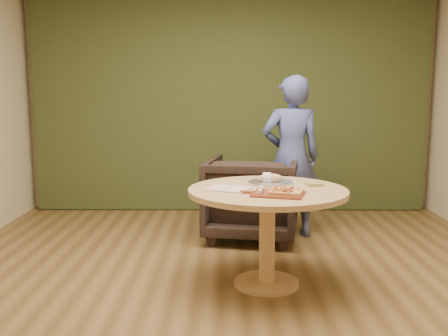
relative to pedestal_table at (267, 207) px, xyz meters
The scene contains 12 objects.
room_shell 0.92m from the pedestal_table, 124.09° to the right, with size 5.04×6.04×2.84m.
curtain 2.65m from the pedestal_table, 95.92° to the left, with size 4.80×0.14×2.78m, color #303B1B.
pedestal_table is the anchor object (origin of this frame).
pizza_paddle 0.28m from the pedestal_table, 78.88° to the right, with size 0.47×0.36×0.01m.
flatbread_pizza 0.31m from the pedestal_table, 66.10° to the right, with size 0.27×0.27×0.04m.
cutlery_roll 0.28m from the pedestal_table, 108.01° to the right, with size 0.05×0.20×0.03m.
newspaper 0.33m from the pedestal_table, behind, with size 0.30×0.25×0.01m, color white.
serving_tray 0.26m from the pedestal_table, 79.30° to the left, with size 0.36×0.36×0.02m.
bread_roll 0.28m from the pedestal_table, 81.64° to the left, with size 0.19×0.09×0.09m.
green_packet 0.42m from the pedestal_table, 18.42° to the left, with size 0.12×0.10×0.02m, color #60692F.
armchair 1.27m from the pedestal_table, 92.10° to the left, with size 0.89×0.83×0.91m, color black.
person_standing 1.40m from the pedestal_table, 75.53° to the left, with size 0.60×0.39×1.63m, color #45518E.
Camera 1 is at (-0.05, -3.26, 1.45)m, focal length 40.00 mm.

